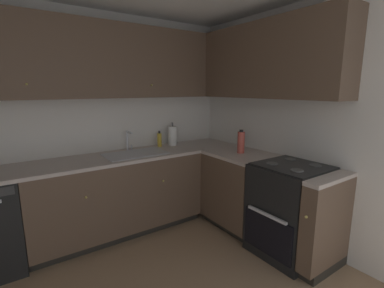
# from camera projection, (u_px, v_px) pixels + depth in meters

# --- Properties ---
(wall_back) EXTENTS (3.98, 0.05, 2.45)m
(wall_back) POSITION_uv_depth(u_px,v_px,m) (66.00, 126.00, 2.97)
(wall_back) COLOR silver
(wall_back) RESTS_ON ground_plane
(wall_right) EXTENTS (0.05, 3.42, 2.45)m
(wall_right) POSITION_uv_depth(u_px,v_px,m) (316.00, 129.00, 2.71)
(wall_right) COLOR silver
(wall_right) RESTS_ON ground_plane
(lower_cabinets_back) EXTENTS (1.86, 0.62, 0.86)m
(lower_cabinets_back) POSITION_uv_depth(u_px,v_px,m) (118.00, 196.00, 3.10)
(lower_cabinets_back) COLOR brown
(lower_cabinets_back) RESTS_ON ground_plane
(countertop_back) EXTENTS (3.06, 0.60, 0.03)m
(countertop_back) POSITION_uv_depth(u_px,v_px,m) (116.00, 158.00, 3.01)
(countertop_back) COLOR #B7A89E
(countertop_back) RESTS_ON lower_cabinets_back
(lower_cabinets_right) EXTENTS (0.62, 1.50, 0.86)m
(lower_cabinets_right) POSITION_uv_depth(u_px,v_px,m) (251.00, 196.00, 3.11)
(lower_cabinets_right) COLOR brown
(lower_cabinets_right) RESTS_ON ground_plane
(countertop_right) EXTENTS (0.60, 1.50, 0.03)m
(countertop_right) POSITION_uv_depth(u_px,v_px,m) (252.00, 158.00, 3.02)
(countertop_right) COLOR #B7A89E
(countertop_right) RESTS_ON lower_cabinets_right
(oven_range) EXTENTS (0.68, 0.62, 1.04)m
(oven_range) POSITION_uv_depth(u_px,v_px,m) (290.00, 209.00, 2.71)
(oven_range) COLOR black
(oven_range) RESTS_ON ground_plane
(upper_cabinets_back) EXTENTS (2.74, 0.34, 0.77)m
(upper_cabinets_back) POSITION_uv_depth(u_px,v_px,m) (90.00, 60.00, 2.83)
(upper_cabinets_back) COLOR brown
(upper_cabinets_right) EXTENTS (0.32, 2.03, 0.77)m
(upper_cabinets_right) POSITION_uv_depth(u_px,v_px,m) (257.00, 62.00, 3.00)
(upper_cabinets_right) COLOR brown
(sink) EXTENTS (0.68, 0.40, 0.10)m
(sink) POSITION_uv_depth(u_px,v_px,m) (136.00, 157.00, 3.11)
(sink) COLOR #B7B7BC
(sink) RESTS_ON countertop_back
(faucet) EXTENTS (0.07, 0.16, 0.24)m
(faucet) POSITION_uv_depth(u_px,v_px,m) (128.00, 139.00, 3.25)
(faucet) COLOR silver
(faucet) RESTS_ON countertop_back
(soap_bottle) EXTENTS (0.05, 0.05, 0.20)m
(soap_bottle) POSITION_uv_depth(u_px,v_px,m) (159.00, 140.00, 3.49)
(soap_bottle) COLOR gold
(soap_bottle) RESTS_ON countertop_back
(paper_towel_roll) EXTENTS (0.11, 0.11, 0.30)m
(paper_towel_roll) POSITION_uv_depth(u_px,v_px,m) (173.00, 136.00, 3.57)
(paper_towel_roll) COLOR white
(paper_towel_roll) RESTS_ON countertop_back
(oil_bottle) EXTENTS (0.08, 0.08, 0.27)m
(oil_bottle) POSITION_uv_depth(u_px,v_px,m) (241.00, 142.00, 3.14)
(oil_bottle) COLOR #BF4C3F
(oil_bottle) RESTS_ON countertop_right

